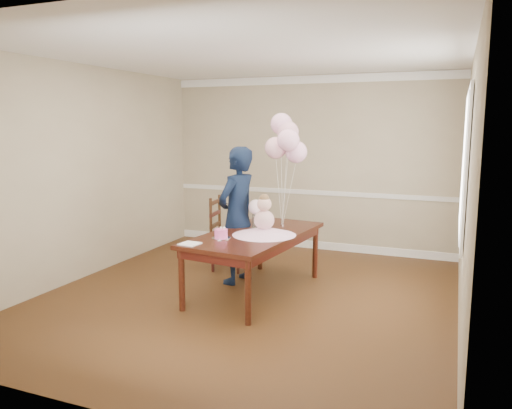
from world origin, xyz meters
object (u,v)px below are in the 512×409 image
object	(u,v)px
dining_chair_seat	(229,238)
woman	(237,215)
dining_table_top	(255,235)
birthday_cake	(221,233)

from	to	relation	value
dining_chair_seat	woman	bearing A→B (deg)	-61.48
dining_table_top	birthday_cake	world-z (taller)	birthday_cake
birthday_cake	woman	world-z (taller)	woman
dining_chair_seat	woman	world-z (taller)	woman
birthday_cake	dining_table_top	bearing A→B (deg)	59.55
dining_table_top	dining_chair_seat	size ratio (longest dim) A/B	4.44
birthday_cake	woman	size ratio (longest dim) A/B	0.08
dining_table_top	dining_chair_seat	world-z (taller)	dining_table_top
dining_chair_seat	woman	distance (m)	0.69
dining_chair_seat	birthday_cake	bearing A→B (deg)	-76.06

